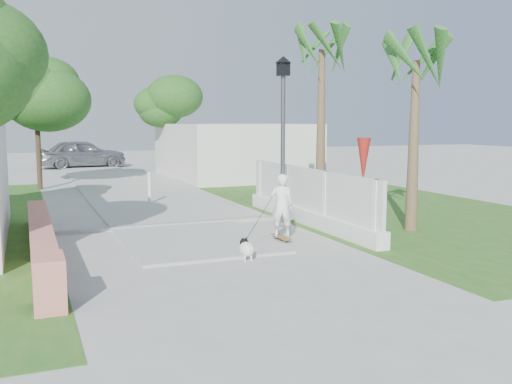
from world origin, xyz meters
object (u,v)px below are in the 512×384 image
patio_umbrella (363,161)px  parked_car (83,153)px  bollard (149,188)px  dog (246,248)px  skateboarder (263,216)px  street_lamp (283,133)px

patio_umbrella → parked_car: (-5.14, 22.02, -0.85)m
bollard → parked_car: (-0.54, 16.52, 0.26)m
patio_umbrella → parked_car: 22.62m
dog → skateboarder: bearing=57.7°
skateboarder → dog: size_ratio=2.82×
street_lamp → dog: bearing=-124.4°
dog → patio_umbrella: bearing=37.7°
street_lamp → bollard: (-2.70, 4.50, -1.84)m
bollard → skateboarder: bearing=-81.8°
street_lamp → bollard: size_ratio=4.07×
bollard → dog: bollard is taller
patio_umbrella → skateboarder: bearing=-155.5°
patio_umbrella → skateboarder: size_ratio=1.33×
patio_umbrella → parked_car: size_ratio=0.47×
street_lamp → bollard: 5.56m
patio_umbrella → street_lamp: bearing=152.2°
bollard → parked_car: size_ratio=0.22×
bollard → patio_umbrella: (4.60, -5.50, 1.10)m
street_lamp → skateboarder: size_ratio=2.57×
bollard → patio_umbrella: 7.25m
bollard → patio_umbrella: bearing=-50.1°
bollard → dog: 8.07m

